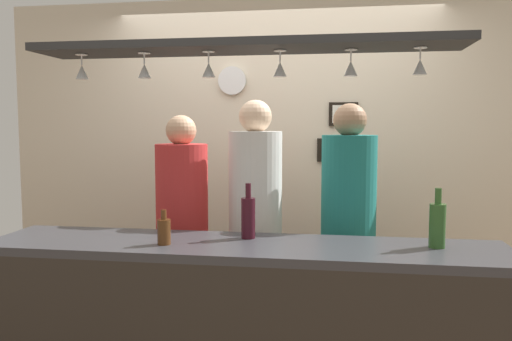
{
  "coord_description": "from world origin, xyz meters",
  "views": [
    {
      "loc": [
        0.46,
        -2.88,
        1.61
      ],
      "look_at": [
        0.0,
        0.1,
        1.34
      ],
      "focal_mm": 35.43,
      "sensor_mm": 36.0,
      "label": 1
    }
  ],
  "objects": [
    {
      "name": "back_wall",
      "position": [
        0.0,
        1.1,
        1.3
      ],
      "size": [
        4.4,
        0.06,
        2.6
      ],
      "primitive_type": "cube",
      "color": "beige",
      "rests_on": "ground_plane"
    },
    {
      "name": "bar_counter",
      "position": [
        0.0,
        -0.5,
        0.68
      ],
      "size": [
        2.7,
        0.55,
        1.0
      ],
      "color": "#38383D",
      "rests_on": "ground_plane"
    },
    {
      "name": "overhead_glass_rack",
      "position": [
        0.0,
        -0.3,
        2.01
      ],
      "size": [
        2.2,
        0.36,
        0.04
      ],
      "primitive_type": "cube",
      "color": "black"
    },
    {
      "name": "hanging_wineglass_far_left",
      "position": [
        -0.88,
        -0.31,
        1.9
      ],
      "size": [
        0.07,
        0.07,
        0.13
      ],
      "color": "silver",
      "rests_on": "overhead_glass_rack"
    },
    {
      "name": "hanging_wineglass_left",
      "position": [
        -0.53,
        -0.32,
        1.9
      ],
      "size": [
        0.07,
        0.07,
        0.13
      ],
      "color": "silver",
      "rests_on": "overhead_glass_rack"
    },
    {
      "name": "hanging_wineglass_center_left",
      "position": [
        -0.18,
        -0.31,
        1.9
      ],
      "size": [
        0.07,
        0.07,
        0.13
      ],
      "color": "silver",
      "rests_on": "overhead_glass_rack"
    },
    {
      "name": "hanging_wineglass_center",
      "position": [
        0.18,
        -0.29,
        1.9
      ],
      "size": [
        0.07,
        0.07,
        0.13
      ],
      "color": "silver",
      "rests_on": "overhead_glass_rack"
    },
    {
      "name": "hanging_wineglass_center_right",
      "position": [
        0.54,
        -0.27,
        1.9
      ],
      "size": [
        0.07,
        0.07,
        0.13
      ],
      "color": "silver",
      "rests_on": "overhead_glass_rack"
    },
    {
      "name": "hanging_wineglass_right",
      "position": [
        0.87,
        -0.28,
        1.9
      ],
      "size": [
        0.07,
        0.07,
        0.13
      ],
      "color": "silver",
      "rests_on": "overhead_glass_rack"
    },
    {
      "name": "person_left_red_shirt",
      "position": [
        -0.52,
        0.28,
        1.01
      ],
      "size": [
        0.34,
        0.34,
        1.68
      ],
      "color": "#2D334C",
      "rests_on": "ground_plane"
    },
    {
      "name": "person_middle_white_patterned_shirt",
      "position": [
        -0.03,
        0.28,
        1.07
      ],
      "size": [
        0.34,
        0.34,
        1.77
      ],
      "color": "#2D334C",
      "rests_on": "ground_plane"
    },
    {
      "name": "person_right_teal_shirt",
      "position": [
        0.56,
        0.28,
        1.06
      ],
      "size": [
        0.34,
        0.34,
        1.75
      ],
      "color": "#2D334C",
      "rests_on": "ground_plane"
    },
    {
      "name": "bottle_beer_brown_stubby",
      "position": [
        -0.39,
        -0.44,
        1.07
      ],
      "size": [
        0.07,
        0.07,
        0.18
      ],
      "color": "#512D14",
      "rests_on": "bar_counter"
    },
    {
      "name": "bottle_wine_dark_red",
      "position": [
        0.01,
        -0.23,
        1.12
      ],
      "size": [
        0.08,
        0.08,
        0.3
      ],
      "color": "#380F19",
      "rests_on": "bar_counter"
    },
    {
      "name": "bottle_champagne_green",
      "position": [
        0.98,
        -0.29,
        1.12
      ],
      "size": [
        0.08,
        0.08,
        0.3
      ],
      "color": "#2D5623",
      "rests_on": "bar_counter"
    },
    {
      "name": "picture_frame_lower_pair",
      "position": [
        0.48,
        1.06,
        1.42
      ],
      "size": [
        0.3,
        0.02,
        0.18
      ],
      "color": "black",
      "rests_on": "back_wall"
    },
    {
      "name": "picture_frame_upper_small",
      "position": [
        0.53,
        1.06,
        1.7
      ],
      "size": [
        0.22,
        0.02,
        0.18
      ],
      "color": "black",
      "rests_on": "back_wall"
    },
    {
      "name": "wall_clock",
      "position": [
        -0.34,
        1.05,
        1.96
      ],
      "size": [
        0.22,
        0.03,
        0.22
      ],
      "primitive_type": "cylinder",
      "rotation": [
        1.57,
        0.0,
        0.0
      ],
      "color": "white",
      "rests_on": "back_wall"
    }
  ]
}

